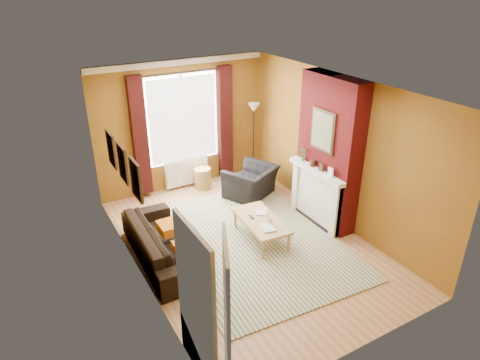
# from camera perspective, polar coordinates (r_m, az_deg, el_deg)

# --- Properties ---
(ground) EXTENTS (5.50, 5.50, 0.00)m
(ground) POSITION_cam_1_polar(r_m,az_deg,el_deg) (7.70, 0.93, -8.44)
(ground) COLOR #976A44
(ground) RESTS_ON ground
(room_walls) EXTENTS (3.82, 5.54, 2.83)m
(room_walls) POSITION_cam_1_polar(r_m,az_deg,el_deg) (7.54, 4.13, 2.72)
(room_walls) COLOR brown
(room_walls) RESTS_ON ground
(striped_rug) EXTENTS (3.01, 4.01, 0.02)m
(striped_rug) POSITION_cam_1_polar(r_m,az_deg,el_deg) (7.74, 1.70, -8.16)
(striped_rug) COLOR #32518C
(striped_rug) RESTS_ON ground
(sofa) EXTENTS (0.91, 2.21, 0.64)m
(sofa) POSITION_cam_1_polar(r_m,az_deg,el_deg) (7.28, -10.14, -8.12)
(sofa) COLOR black
(sofa) RESTS_ON ground
(armchair) EXTENTS (1.29, 1.23, 0.66)m
(armchair) POSITION_cam_1_polar(r_m,az_deg,el_deg) (9.12, 1.45, -0.27)
(armchair) COLOR black
(armchair) RESTS_ON ground
(coffee_table) EXTENTS (0.71, 1.28, 0.41)m
(coffee_table) POSITION_cam_1_polar(r_m,az_deg,el_deg) (7.63, 2.80, -5.54)
(coffee_table) COLOR tan
(coffee_table) RESTS_ON ground
(wicker_stool) EXTENTS (0.48, 0.48, 0.46)m
(wicker_stool) POSITION_cam_1_polar(r_m,az_deg,el_deg) (9.55, -5.00, 0.26)
(wicker_stool) COLOR #A28146
(wicker_stool) RESTS_ON ground
(floor_lamp) EXTENTS (0.32, 0.32, 1.77)m
(floor_lamp) POSITION_cam_1_polar(r_m,az_deg,el_deg) (9.64, 1.83, 8.03)
(floor_lamp) COLOR black
(floor_lamp) RESTS_ON ground
(book_a) EXTENTS (0.27, 0.33, 0.03)m
(book_a) POSITION_cam_1_polar(r_m,az_deg,el_deg) (7.32, 2.86, -6.51)
(book_a) COLOR #999999
(book_a) RESTS_ON coffee_table
(book_b) EXTENTS (0.33, 0.35, 0.02)m
(book_b) POSITION_cam_1_polar(r_m,az_deg,el_deg) (7.83, 2.19, -4.18)
(book_b) COLOR #999999
(book_b) RESTS_ON coffee_table
(mug) EXTENTS (0.13, 0.13, 0.09)m
(mug) POSITION_cam_1_polar(r_m,az_deg,el_deg) (7.47, 4.03, -5.52)
(mug) COLOR #999999
(mug) RESTS_ON coffee_table
(tv_remote) EXTENTS (0.05, 0.15, 0.02)m
(tv_remote) POSITION_cam_1_polar(r_m,az_deg,el_deg) (7.65, 1.53, -4.96)
(tv_remote) COLOR #29292B
(tv_remote) RESTS_ON coffee_table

